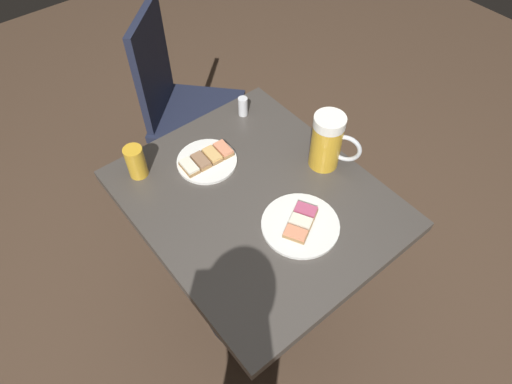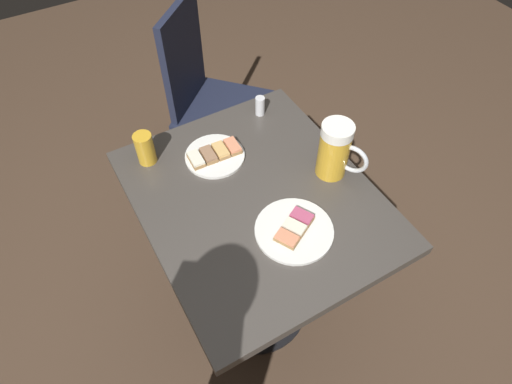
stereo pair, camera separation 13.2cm
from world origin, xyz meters
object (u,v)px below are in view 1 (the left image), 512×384
at_px(plate_far, 300,224).
at_px(beer_glass_small, 136,162).
at_px(plate_near, 207,160).
at_px(cafe_chair, 181,101).
at_px(beer_mug, 328,142).
at_px(salt_shaker, 243,106).

height_order(plate_far, beer_glass_small, beer_glass_small).
relative_size(plate_near, cafe_chair, 0.21).
bearing_deg(cafe_chair, plate_near, 24.90).
xyz_separation_m(plate_near, cafe_chair, (-0.23, -0.57, -0.24)).
relative_size(beer_mug, beer_glass_small, 1.76).
height_order(beer_mug, salt_shaker, beer_mug).
bearing_deg(cafe_chair, salt_shaker, 47.50).
bearing_deg(salt_shaker, plate_near, 25.30).
relative_size(salt_shaker, cafe_chair, 0.07).
height_order(plate_far, beer_mug, beer_mug).
height_order(plate_near, beer_mug, beer_mug).
height_order(beer_mug, cafe_chair, beer_mug).
distance_m(plate_near, beer_glass_small, 0.22).
bearing_deg(cafe_chair, plate_far, 36.97).
distance_m(beer_mug, beer_glass_small, 0.59).
bearing_deg(beer_mug, beer_glass_small, -34.66).
relative_size(beer_mug, cafe_chair, 0.20).
relative_size(plate_far, salt_shaker, 3.22).
height_order(plate_near, salt_shaker, salt_shaker).
distance_m(beer_glass_small, cafe_chair, 0.70).
height_order(beer_glass_small, salt_shaker, beer_glass_small).
bearing_deg(beer_mug, plate_far, 30.28).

